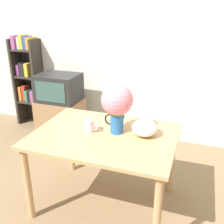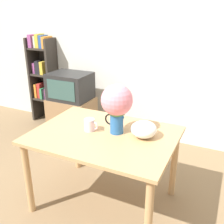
{
  "view_description": "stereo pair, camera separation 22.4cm",
  "coord_description": "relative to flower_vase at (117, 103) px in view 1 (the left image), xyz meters",
  "views": [
    {
      "loc": [
        0.77,
        -1.76,
        1.75
      ],
      "look_at": [
        0.08,
        0.21,
        0.92
      ],
      "focal_mm": 42.0,
      "sensor_mm": 36.0,
      "label": 1
    },
    {
      "loc": [
        0.97,
        -1.67,
        1.75
      ],
      "look_at": [
        0.08,
        0.21,
        0.92
      ],
      "focal_mm": 42.0,
      "sensor_mm": 36.0,
      "label": 2
    }
  ],
  "objects": [
    {
      "name": "white_bowl",
      "position": [
        0.24,
        0.02,
        -0.2
      ],
      "size": [
        0.22,
        0.22,
        0.14
      ],
      "color": "white",
      "rests_on": "table"
    },
    {
      "name": "flower_vase",
      "position": [
        0.0,
        0.0,
        0.0
      ],
      "size": [
        0.27,
        0.27,
        0.44
      ],
      "color": "#235B9E",
      "rests_on": "table"
    },
    {
      "name": "bookshelf",
      "position": [
        -1.88,
        1.32,
        -0.24
      ],
      "size": [
        0.4,
        0.27,
        1.39
      ],
      "color": "#2D2823",
      "rests_on": "ground_plane"
    },
    {
      "name": "table",
      "position": [
        -0.09,
        -0.07,
        -0.37
      ],
      "size": [
        1.23,
        0.91,
        0.73
      ],
      "color": "tan",
      "rests_on": "ground_plane"
    },
    {
      "name": "coffee_mug",
      "position": [
        -0.23,
        -0.07,
        -0.21
      ],
      "size": [
        0.13,
        0.09,
        0.11
      ],
      "color": "silver",
      "rests_on": "table"
    },
    {
      "name": "ground_plane",
      "position": [
        -0.12,
        -0.21,
        -1.0
      ],
      "size": [
        12.0,
        12.0,
        0.0
      ],
      "primitive_type": "plane",
      "color": "#7F6647"
    },
    {
      "name": "wall_back",
      "position": [
        -0.12,
        1.47,
        0.3
      ],
      "size": [
        8.0,
        0.05,
        2.6
      ],
      "color": "silver",
      "rests_on": "ground_plane"
    },
    {
      "name": "tv_set",
      "position": [
        -1.16,
        1.0,
        -0.25
      ],
      "size": [
        0.55,
        0.44,
        0.36
      ],
      "color": "black",
      "rests_on": "tv_stand"
    },
    {
      "name": "tv_stand",
      "position": [
        -1.16,
        1.0,
        -0.72
      ],
      "size": [
        0.6,
        0.45,
        0.57
      ],
      "color": "#8E6B47",
      "rests_on": "ground_plane"
    }
  ]
}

